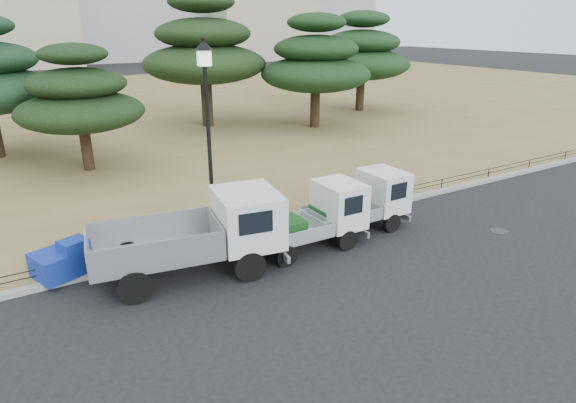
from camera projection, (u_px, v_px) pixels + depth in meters
ground at (323, 263)px, 14.25m from camera, size 220.00×220.00×0.00m
lawn at (106, 111)px, 38.84m from camera, size 120.00×56.00×0.15m
curb at (279, 230)px, 16.32m from camera, size 120.00×0.25×0.16m
truck_large at (200, 232)px, 13.26m from camera, size 5.40×2.78×2.25m
truck_kei_front at (315, 217)px, 14.99m from camera, size 3.74×1.68×1.97m
truck_kei_rear at (362, 203)px, 16.26m from camera, size 3.71×1.65×1.93m
street_lamp at (207, 111)px, 14.05m from camera, size 0.54×0.54×6.06m
pipe_fence at (277, 219)px, 16.31m from camera, size 38.00×0.04×0.40m
tarp_pile at (65, 260)px, 13.22m from camera, size 1.77×1.54×0.99m
manhole at (499, 231)px, 16.42m from camera, size 0.60×0.60×0.01m
pine_center_left at (79, 99)px, 21.72m from camera, size 5.66×5.66×5.75m
pine_center_right at (204, 50)px, 31.01m from camera, size 8.00×8.00×8.48m
pine_east_near at (316, 63)px, 30.94m from camera, size 7.13×7.13×7.21m
pine_east_far at (362, 54)px, 37.11m from camera, size 7.46×7.46×7.50m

